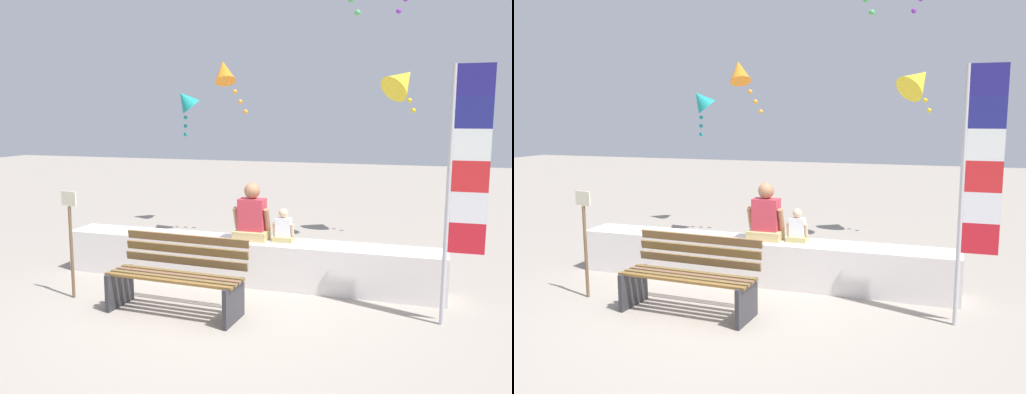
% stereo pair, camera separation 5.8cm
% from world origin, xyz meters
% --- Properties ---
extents(ground_plane, '(40.00, 40.00, 0.00)m').
position_xyz_m(ground_plane, '(0.00, 0.00, 0.00)').
color(ground_plane, gray).
extents(seawall_ledge, '(5.33, 0.59, 0.60)m').
position_xyz_m(seawall_ledge, '(0.00, 1.15, 0.30)').
color(seawall_ledge, silver).
rests_on(seawall_ledge, ground).
extents(park_bench, '(1.65, 0.69, 0.88)m').
position_xyz_m(park_bench, '(-0.39, -0.19, 0.42)').
color(park_bench, brown).
rests_on(park_bench, ground).
extents(person_adult, '(0.52, 0.38, 0.79)m').
position_xyz_m(person_adult, '(0.09, 1.19, 0.91)').
color(person_adult, tan).
rests_on(person_adult, seawall_ledge).
extents(person_child, '(0.30, 0.22, 0.46)m').
position_xyz_m(person_child, '(0.53, 1.19, 0.78)').
color(person_child, tan).
rests_on(person_child, seawall_ledge).
extents(flag_banner, '(0.42, 0.05, 2.83)m').
position_xyz_m(flag_banner, '(2.71, 0.33, 1.68)').
color(flag_banner, '#B7B7BC').
rests_on(flag_banner, ground).
extents(kite_orange, '(0.67, 0.65, 1.03)m').
position_xyz_m(kite_orange, '(-1.21, 3.57, 3.07)').
color(kite_orange, orange).
extents(kite_teal, '(0.72, 0.72, 1.04)m').
position_xyz_m(kite_teal, '(-2.42, 4.48, 2.60)').
color(kite_teal, teal).
extents(kite_yellow, '(0.93, 0.95, 0.97)m').
position_xyz_m(kite_yellow, '(1.85, 4.64, 2.92)').
color(kite_yellow, yellow).
extents(sign_post, '(0.24, 0.06, 1.37)m').
position_xyz_m(sign_post, '(-1.87, -0.15, 0.81)').
color(sign_post, brown).
rests_on(sign_post, ground).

